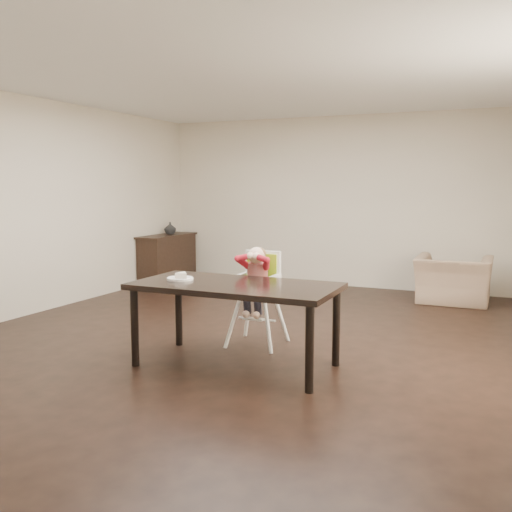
{
  "coord_description": "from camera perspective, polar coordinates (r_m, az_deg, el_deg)",
  "views": [
    {
      "loc": [
        2.44,
        -5.36,
        1.61
      ],
      "look_at": [
        0.21,
        -0.35,
        0.93
      ],
      "focal_mm": 40.0,
      "sensor_mm": 36.0,
      "label": 1
    }
  ],
  "objects": [
    {
      "name": "dining_table",
      "position": [
        5.05,
        -2.08,
        -3.63
      ],
      "size": [
        1.8,
        0.9,
        0.75
      ],
      "color": "black",
      "rests_on": "ground"
    },
    {
      "name": "room_walls",
      "position": [
        5.9,
        -0.48,
        9.46
      ],
      "size": [
        6.02,
        7.02,
        2.71
      ],
      "color": "beige",
      "rests_on": "ground"
    },
    {
      "name": "vase",
      "position": [
        9.72,
        -8.58,
        2.74
      ],
      "size": [
        0.2,
        0.21,
        0.2
      ],
      "primitive_type": "imported",
      "rotation": [
        0.0,
        0.0,
        -0.02
      ],
      "color": "#99999E",
      "rests_on": "sideboard"
    },
    {
      "name": "armchair",
      "position": [
        8.28,
        19.16,
        -1.52
      ],
      "size": [
        0.98,
        0.64,
        0.86
      ],
      "primitive_type": "imported",
      "rotation": [
        0.0,
        0.0,
        3.14
      ],
      "color": "tan",
      "rests_on": "ground"
    },
    {
      "name": "plate",
      "position": [
        5.26,
        -7.53,
        -2.13
      ],
      "size": [
        0.29,
        0.29,
        0.07
      ],
      "rotation": [
        0.0,
        0.0,
        -0.21
      ],
      "color": "white",
      "rests_on": "dining_table"
    },
    {
      "name": "high_chair",
      "position": [
        5.75,
        0.23,
        -1.99
      ],
      "size": [
        0.42,
        0.42,
        1.0
      ],
      "rotation": [
        0.0,
        0.0,
        0.02
      ],
      "color": "white",
      "rests_on": "ground"
    },
    {
      "name": "sideboard",
      "position": [
        9.68,
        -8.84,
        -0.2
      ],
      "size": [
        0.44,
        1.26,
        0.79
      ],
      "color": "black",
      "rests_on": "ground"
    },
    {
      "name": "ground",
      "position": [
        6.11,
        -0.46,
        -8.2
      ],
      "size": [
        7.0,
        7.0,
        0.0
      ],
      "primitive_type": "plane",
      "color": "black",
      "rests_on": "ground"
    }
  ]
}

